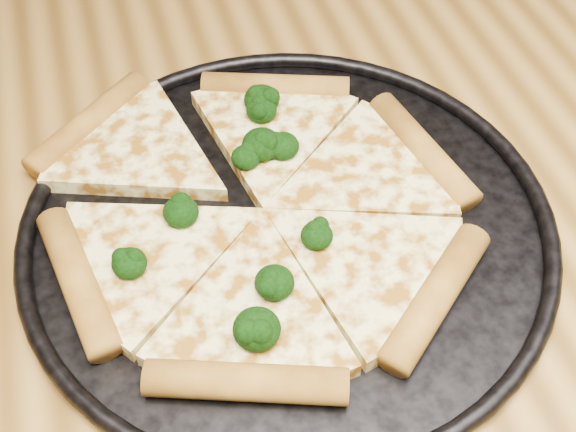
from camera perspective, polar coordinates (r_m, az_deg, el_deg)
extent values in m
cube|color=olive|center=(0.53, 8.74, -6.39)|extent=(1.20, 0.90, 0.04)
cylinder|color=black|center=(0.53, 0.00, -0.91)|extent=(0.36, 0.36, 0.01)
torus|color=black|center=(0.52, 0.00, -0.43)|extent=(0.38, 0.38, 0.01)
cylinder|color=#B9852E|center=(0.57, 10.21, 4.99)|extent=(0.04, 0.12, 0.02)
cylinder|color=#B9852E|center=(0.62, -0.97, 9.77)|extent=(0.12, 0.06, 0.02)
cylinder|color=#B9852E|center=(0.61, -14.92, 6.82)|extent=(0.11, 0.10, 0.02)
cylinder|color=#B9852E|center=(0.51, -15.70, -4.76)|extent=(0.04, 0.12, 0.02)
cylinder|color=#B9852E|center=(0.45, -3.20, -12.50)|extent=(0.12, 0.06, 0.02)
cylinder|color=#B9852E|center=(0.49, 11.20, -6.02)|extent=(0.11, 0.10, 0.02)
ellipsoid|color=black|center=(0.47, -1.04, -5.08)|extent=(0.03, 0.03, 0.02)
ellipsoid|color=black|center=(0.52, -8.16, 0.32)|extent=(0.02, 0.02, 0.02)
ellipsoid|color=black|center=(0.50, 2.20, -1.49)|extent=(0.02, 0.02, 0.02)
ellipsoid|color=black|center=(0.49, -11.98, -3.54)|extent=(0.02, 0.02, 0.02)
ellipsoid|color=black|center=(0.55, -3.24, 4.48)|extent=(0.02, 0.02, 0.02)
ellipsoid|color=black|center=(0.56, -0.38, 5.36)|extent=(0.02, 0.02, 0.02)
ellipsoid|color=black|center=(0.59, -2.03, 8.84)|extent=(0.03, 0.03, 0.02)
ellipsoid|color=black|center=(0.45, -2.39, -8.58)|extent=(0.03, 0.03, 0.02)
ellipsoid|color=black|center=(0.59, -2.03, 8.09)|extent=(0.02, 0.02, 0.02)
ellipsoid|color=black|center=(0.55, -2.03, 5.48)|extent=(0.03, 0.03, 0.02)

